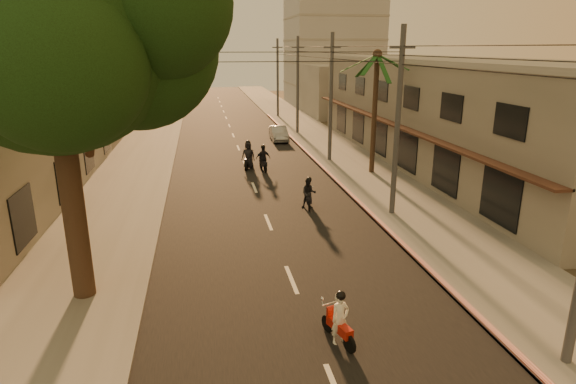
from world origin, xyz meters
name	(u,v)px	position (x,y,z in m)	size (l,w,h in m)	color
ground	(303,308)	(0.00, 0.00, 0.00)	(160.00, 160.00, 0.00)	#383023
road	(245,164)	(0.00, 20.00, 0.01)	(10.00, 140.00, 0.02)	black
sidewalk_right	(346,160)	(7.50, 20.00, 0.06)	(5.00, 140.00, 0.12)	slate
sidewalk_left	(136,168)	(-7.50, 20.00, 0.06)	(5.00, 140.00, 0.12)	slate
curb_stripe	(333,178)	(5.10, 15.00, 0.10)	(0.20, 60.00, 0.20)	red
shophouse_row	(445,112)	(13.95, 18.00, 3.65)	(8.80, 34.20, 7.30)	gray
distant_tower	(333,2)	(16.00, 56.00, 14.00)	(12.10, 12.10, 28.00)	#B7B5B2
broadleaf_tree	(65,30)	(-6.61, 2.14, 8.48)	(9.60, 8.70, 12.10)	black
palm_tree	(377,62)	(8.00, 16.00, 7.15)	(5.00, 5.00, 8.20)	black
utility_poles	(332,69)	(6.20, 20.00, 6.54)	(1.20, 48.26, 9.00)	#38383A
filler_right	(339,90)	(14.00, 45.00, 3.00)	(8.00, 14.00, 6.00)	#ACA59B
filler_left_near	(79,113)	(-14.00, 34.00, 2.20)	(8.00, 14.00, 4.40)	#ACA59B
filler_left_far	(111,84)	(-14.00, 52.00, 3.50)	(8.00, 14.00, 7.00)	#ACA59B
scooter_red	(340,320)	(0.62, -1.98, 0.72)	(0.84, 1.60, 1.62)	black
scooter_mid_a	(309,194)	(2.37, 9.78, 0.76)	(0.97, 1.69, 1.67)	black
scooter_mid_b	(263,159)	(1.07, 18.02, 0.81)	(1.08, 1.82, 1.79)	black
scooter_far_a	(248,156)	(0.14, 18.77, 0.90)	(1.26, 1.95, 1.98)	black
parked_car	(279,134)	(3.83, 28.64, 0.64)	(1.43, 3.93, 1.29)	#999CA0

